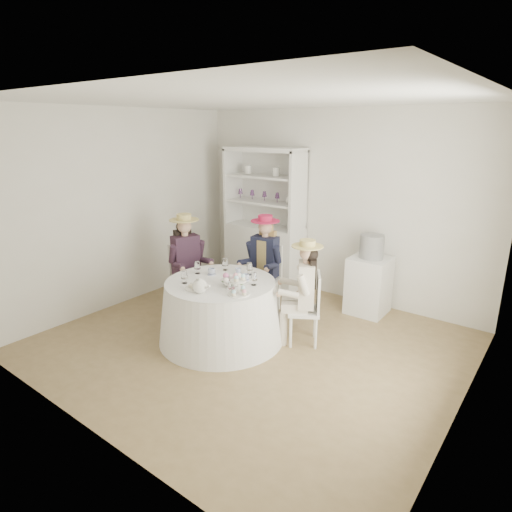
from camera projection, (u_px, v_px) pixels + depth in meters
The scene contains 23 objects.
ground at pixel (251, 343), 5.03m from camera, with size 4.50×4.50×0.00m, color brown.
ceiling at pixel (250, 100), 4.25m from camera, with size 4.50×4.50×0.00m, color white.
wall_back at pixel (335, 206), 6.16m from camera, with size 4.50×4.50×0.00m, color silver.
wall_front at pixel (82, 283), 3.11m from camera, with size 4.50×4.50×0.00m, color silver.
wall_left at pixel (123, 209), 5.94m from camera, with size 4.50×4.50×0.00m, color silver.
wall_right at pixel (477, 273), 3.34m from camera, with size 4.50×4.50×0.00m, color silver.
tea_table at pixel (221, 311), 5.04m from camera, with size 1.48×1.48×0.73m.
hutch at pixel (265, 237), 6.78m from camera, with size 1.40×0.82×2.15m.
side_table at pixel (369, 285), 5.77m from camera, with size 0.50×0.50×0.78m, color silver.
hatbox at pixel (372, 246), 5.62m from camera, with size 0.31×0.31×0.31m, color black.
guest_left at pixel (187, 258), 5.70m from camera, with size 0.56×0.51×1.36m.
guest_mid at pixel (264, 258), 5.70m from camera, with size 0.50×0.52×1.34m.
guest_right at pixel (304, 286), 4.85m from camera, with size 0.54×0.50×1.25m.
spare_chair at pixel (260, 269), 6.18m from camera, with size 0.51×0.51×0.88m.
teacup_a at pixel (212, 272), 5.14m from camera, with size 0.09×0.09×0.07m, color white.
teacup_b at pixel (238, 272), 5.15m from camera, with size 0.07×0.07×0.07m, color white.
teacup_c at pixel (246, 278), 4.96m from camera, with size 0.08×0.08×0.07m, color white.
flower_bowl at pixel (231, 284), 4.78m from camera, with size 0.23×0.23×0.06m, color white.
flower_arrangement at pixel (233, 278), 4.77m from camera, with size 0.18×0.18×0.07m.
table_teapot at pixel (200, 286), 4.58m from camera, with size 0.23×0.16×0.17m.
sandwich_plate at pixel (195, 287), 4.71m from camera, with size 0.23×0.23×0.05m.
cupcake_stand at pixel (238, 287), 4.52m from camera, with size 0.24×0.24×0.22m.
stemware_set at pixel (220, 275), 4.91m from camera, with size 0.87×0.87×0.15m.
Camera 1 is at (2.78, -3.56, 2.44)m, focal length 30.00 mm.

